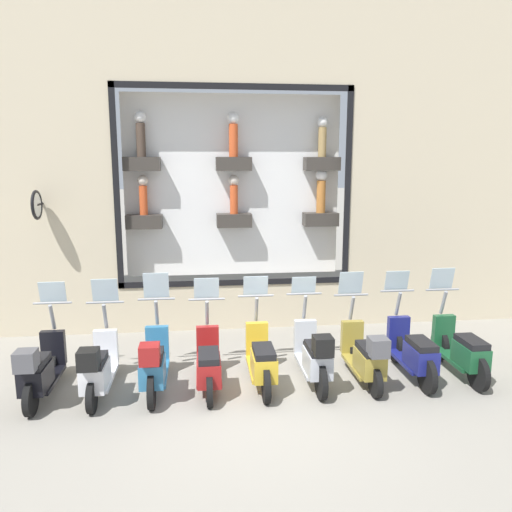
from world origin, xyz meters
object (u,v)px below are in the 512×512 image
object	(u,v)px
scooter_olive_2	(365,356)
scooter_red_5	(209,364)
scooter_navy_1	(413,352)
scooter_black_8	(40,369)
scooter_silver_3	(314,356)
scooter_yellow_4	(261,360)
scooter_green_0	(461,350)
scooter_white_7	(98,368)
scooter_teal_6	(154,363)

from	to	relation	value
scooter_olive_2	scooter_red_5	size ratio (longest dim) A/B	1.00
scooter_navy_1	scooter_black_8	distance (m)	5.82
scooter_silver_3	scooter_yellow_4	world-z (taller)	scooter_yellow_4
scooter_green_0	scooter_silver_3	bearing A→B (deg)	91.39
scooter_navy_1	scooter_olive_2	distance (m)	0.83
scooter_red_5	scooter_white_7	world-z (taller)	scooter_white_7
scooter_olive_2	scooter_red_5	xyz separation A→B (m)	(0.06, 2.49, -0.04)
scooter_silver_3	scooter_red_5	bearing A→B (deg)	88.24
scooter_olive_2	scooter_white_7	distance (m)	4.15
scooter_navy_1	scooter_silver_3	size ratio (longest dim) A/B	1.00
scooter_white_7	scooter_silver_3	bearing A→B (deg)	-89.78
scooter_olive_2	scooter_teal_6	bearing A→B (deg)	89.80
scooter_green_0	scooter_black_8	world-z (taller)	scooter_green_0
scooter_red_5	scooter_white_7	xyz separation A→B (m)	(-0.06, 1.66, 0.04)
scooter_red_5	scooter_green_0	bearing A→B (deg)	-89.87
scooter_teal_6	scooter_yellow_4	bearing A→B (deg)	-88.01
scooter_yellow_4	scooter_navy_1	bearing A→B (deg)	-89.93
scooter_teal_6	scooter_olive_2	bearing A→B (deg)	-90.20
scooter_green_0	scooter_navy_1	distance (m)	0.83
scooter_teal_6	scooter_white_7	xyz separation A→B (m)	(-0.01, 0.83, -0.02)
scooter_olive_2	scooter_silver_3	size ratio (longest dim) A/B	0.99
scooter_olive_2	scooter_black_8	xyz separation A→B (m)	(0.00, 4.99, 0.01)
scooter_green_0	scooter_silver_3	xyz separation A→B (m)	(-0.06, 2.49, 0.04)
scooter_silver_3	scooter_black_8	bearing A→B (deg)	90.11
scooter_red_5	scooter_black_8	distance (m)	2.49
scooter_olive_2	scooter_red_5	distance (m)	2.49
scooter_green_0	scooter_white_7	size ratio (longest dim) A/B	1.01
scooter_olive_2	scooter_red_5	bearing A→B (deg)	88.54
scooter_green_0	scooter_red_5	distance (m)	4.15
scooter_navy_1	scooter_red_5	world-z (taller)	scooter_navy_1
scooter_silver_3	scooter_yellow_4	xyz separation A→B (m)	(0.06, 0.83, -0.05)
scooter_green_0	scooter_yellow_4	xyz separation A→B (m)	(-0.00, 3.32, -0.01)
scooter_silver_3	scooter_teal_6	xyz separation A→B (m)	(-0.00, 2.49, -0.00)
scooter_green_0	scooter_yellow_4	world-z (taller)	scooter_green_0
scooter_olive_2	scooter_black_8	world-z (taller)	scooter_olive_2
scooter_navy_1	scooter_white_7	bearing A→B (deg)	90.84
scooter_green_0	scooter_black_8	distance (m)	6.65
scooter_silver_3	scooter_yellow_4	bearing A→B (deg)	86.08
scooter_silver_3	scooter_yellow_4	size ratio (longest dim) A/B	1.00
scooter_silver_3	scooter_black_8	size ratio (longest dim) A/B	1.01
scooter_teal_6	scooter_black_8	world-z (taller)	scooter_teal_6
scooter_silver_3	scooter_red_5	distance (m)	1.66
scooter_green_0	scooter_navy_1	xyz separation A→B (m)	(-0.00, 0.83, 0.00)
scooter_navy_1	scooter_olive_2	size ratio (longest dim) A/B	1.01
scooter_yellow_4	scooter_white_7	world-z (taller)	scooter_white_7
scooter_green_0	scooter_white_7	bearing A→B (deg)	90.72
scooter_olive_2	scooter_white_7	size ratio (longest dim) A/B	1.00
scooter_green_0	scooter_navy_1	bearing A→B (deg)	90.02
scooter_navy_1	scooter_red_5	size ratio (longest dim) A/B	1.01
scooter_yellow_4	scooter_silver_3	bearing A→B (deg)	-93.92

